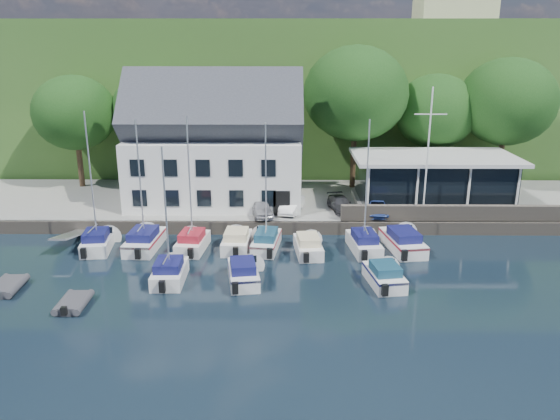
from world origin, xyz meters
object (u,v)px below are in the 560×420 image
at_px(harbor_building, 216,151).
at_px(boat_r1_0, 92,188).
at_px(car_blue, 377,207).
at_px(boat_r1_4, 266,189).
at_px(car_white, 292,204).
at_px(dinghy_0, 7,285).
at_px(car_silver, 261,208).
at_px(boat_r2_2, 243,271).
at_px(boat_r1_7, 403,239).
at_px(boat_r1_2, 190,189).
at_px(boat_r1_3, 237,239).
at_px(boat_r1_6, 366,188).
at_px(car_dgrey, 340,204).
at_px(boat_r1_1, 140,186).
at_px(club_pavilion, 433,180).
at_px(boat_r1_5, 308,244).
at_px(boat_r2_4, 384,274).
at_px(flagpole, 428,154).
at_px(boat_r2_1, 166,213).
at_px(dinghy_1, 73,302).

height_order(harbor_building, boat_r1_0, harbor_building).
relative_size(car_blue, boat_r1_4, 0.41).
bearing_deg(car_white, dinghy_0, -128.96).
height_order(harbor_building, car_silver, harbor_building).
bearing_deg(boat_r1_0, boat_r2_2, -33.63).
bearing_deg(boat_r1_7, boat_r1_2, 171.91).
bearing_deg(boat_r1_3, dinghy_0, -149.33).
height_order(car_silver, boat_r1_7, car_silver).
distance_m(boat_r2_2, dinghy_0, 13.85).
bearing_deg(car_silver, boat_r1_0, -169.99).
height_order(car_silver, boat_r1_6, boat_r1_6).
bearing_deg(boat_r1_3, boat_r1_0, -175.59).
distance_m(car_dgrey, dinghy_0, 24.45).
xyz_separation_m(boat_r1_1, boat_r1_4, (8.58, -0.03, -0.16)).
bearing_deg(boat_r1_4, car_white, 79.01).
bearing_deg(dinghy_0, car_silver, 35.35).
bearing_deg(car_blue, boat_r1_6, -101.59).
bearing_deg(boat_r1_3, boat_r1_4, 2.28).
distance_m(boat_r1_0, boat_r1_4, 11.81).
relative_size(club_pavilion, boat_r1_4, 1.51).
xyz_separation_m(car_dgrey, dinghy_0, (-20.76, -12.86, -1.21)).
xyz_separation_m(car_dgrey, boat_r1_7, (3.81, -6.00, -0.79)).
xyz_separation_m(harbor_building, car_blue, (12.98, -3.56, -3.74)).
distance_m(car_silver, boat_r1_5, 6.47).
bearing_deg(boat_r2_4, flagpole, 56.43).
relative_size(boat_r1_0, boat_r1_5, 1.67).
height_order(boat_r1_0, boat_r1_1, boat_r1_1).
relative_size(club_pavilion, boat_r1_2, 1.51).
relative_size(car_white, boat_r1_1, 0.42).
height_order(harbor_building, boat_r1_3, harbor_building).
relative_size(boat_r1_5, boat_r1_6, 0.60).
height_order(boat_r1_4, boat_r1_7, boat_r1_4).
relative_size(boat_r1_5, boat_r2_1, 0.62).
distance_m(car_white, boat_r1_3, 6.88).
xyz_separation_m(car_silver, dinghy_1, (-9.78, -13.47, -1.32)).
distance_m(club_pavilion, boat_r1_5, 14.05).
xyz_separation_m(harbor_building, boat_r1_7, (14.03, -8.54, -4.60)).
height_order(boat_r1_3, boat_r2_4, boat_r1_3).
distance_m(boat_r2_4, dinghy_0, 22.30).
xyz_separation_m(car_dgrey, boat_r2_4, (1.51, -11.82, -0.85)).
bearing_deg(car_blue, car_white, -178.54).
xyz_separation_m(boat_r1_4, boat_r2_2, (-1.22, -5.48, -3.67)).
bearing_deg(dinghy_0, boat_r2_2, 2.57).
xyz_separation_m(boat_r1_2, boat_r2_4, (12.43, -5.58, -3.69)).
xyz_separation_m(car_silver, car_white, (2.42, 0.99, -0.01)).
distance_m(boat_r1_6, boat_r2_2, 10.27).
bearing_deg(flagpole, car_silver, 178.76).
relative_size(dinghy_0, dinghy_1, 1.06).
bearing_deg(boat_r1_5, dinghy_1, -154.18).
bearing_deg(boat_r2_2, boat_r2_4, -10.76).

